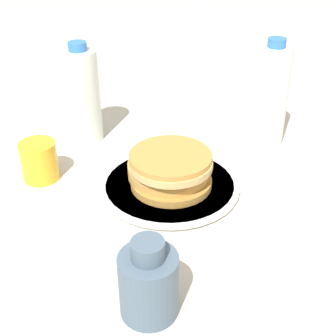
% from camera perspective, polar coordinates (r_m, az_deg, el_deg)
% --- Properties ---
extents(ground_plane, '(4.00, 4.00, 0.00)m').
position_cam_1_polar(ground_plane, '(0.89, 0.80, -3.19)').
color(ground_plane, '#BCB7AD').
extents(plate, '(0.27, 0.27, 0.01)m').
position_cam_1_polar(plate, '(0.90, 0.00, -2.16)').
color(plate, white).
rests_on(plate, ground_plane).
extents(pancake_stack, '(0.17, 0.16, 0.07)m').
position_cam_1_polar(pancake_stack, '(0.88, 0.25, -0.10)').
color(pancake_stack, '#B8853C').
rests_on(pancake_stack, plate).
extents(juice_glass, '(0.07, 0.07, 0.08)m').
position_cam_1_polar(juice_glass, '(0.95, -15.41, 0.83)').
color(juice_glass, yellow).
rests_on(juice_glass, ground_plane).
extents(cream_jug, '(0.08, 0.08, 0.12)m').
position_cam_1_polar(cream_jug, '(0.64, -2.37, -13.74)').
color(cream_jug, '#4C6075').
rests_on(cream_jug, ground_plane).
extents(water_bottle_near, '(0.08, 0.08, 0.22)m').
position_cam_1_polar(water_bottle_near, '(1.06, -10.39, 8.71)').
color(water_bottle_near, silver).
rests_on(water_bottle_near, ground_plane).
extents(water_bottle_mid, '(0.08, 0.08, 0.24)m').
position_cam_1_polar(water_bottle_mid, '(1.04, 12.36, 8.54)').
color(water_bottle_mid, white).
rests_on(water_bottle_mid, ground_plane).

